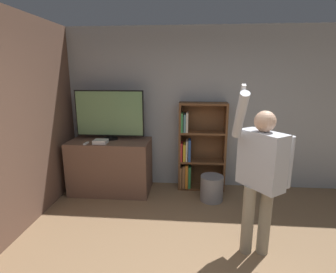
{
  "coord_description": "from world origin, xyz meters",
  "views": [
    {
      "loc": [
        -0.15,
        -1.74,
        1.97
      ],
      "look_at": [
        -0.43,
        1.56,
        1.15
      ],
      "focal_mm": 28.0,
      "sensor_mm": 36.0,
      "label": 1
    }
  ],
  "objects": [
    {
      "name": "game_console",
      "position": [
        -1.54,
        2.13,
        0.91
      ],
      "size": [
        0.21,
        0.18,
        0.06
      ],
      "color": "white",
      "rests_on": "tv_ledge"
    },
    {
      "name": "waste_bin",
      "position": [
        0.22,
        2.1,
        0.2
      ],
      "size": [
        0.36,
        0.36,
        0.4
      ],
      "color": "gray",
      "rests_on": "ground_plane"
    },
    {
      "name": "wall_back",
      "position": [
        0.0,
        2.73,
        1.35
      ],
      "size": [
        6.43,
        0.06,
        2.7
      ],
      "color": "#9EA3A8",
      "rests_on": "ground_plane"
    },
    {
      "name": "tv_ledge",
      "position": [
        -1.45,
        2.3,
        0.44
      ],
      "size": [
        1.3,
        0.66,
        0.88
      ],
      "color": "brown",
      "rests_on": "ground_plane"
    },
    {
      "name": "person",
      "position": [
        0.6,
        0.89,
        0.97
      ],
      "size": [
        0.62,
        0.56,
        1.87
      ],
      "rotation": [
        0.0,
        0.0,
        -0.94
      ],
      "color": "gray",
      "rests_on": "ground_plane"
    },
    {
      "name": "bookshelf",
      "position": [
        -0.01,
        2.55,
        0.69
      ],
      "size": [
        0.79,
        0.28,
        1.49
      ],
      "color": "brown",
      "rests_on": "ground_plane"
    },
    {
      "name": "remote_loose",
      "position": [
        -1.75,
        2.07,
        0.89
      ],
      "size": [
        0.04,
        0.14,
        0.02
      ],
      "color": "white",
      "rests_on": "tv_ledge"
    },
    {
      "name": "television",
      "position": [
        -1.45,
        2.39,
        1.3
      ],
      "size": [
        1.12,
        0.22,
        0.81
      ],
      "color": "black",
      "rests_on": "tv_ledge"
    },
    {
      "name": "wall_side_brick",
      "position": [
        -2.25,
        1.35,
        1.35
      ],
      "size": [
        0.06,
        4.3,
        2.7
      ],
      "color": "brown",
      "rests_on": "ground_plane"
    }
  ]
}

